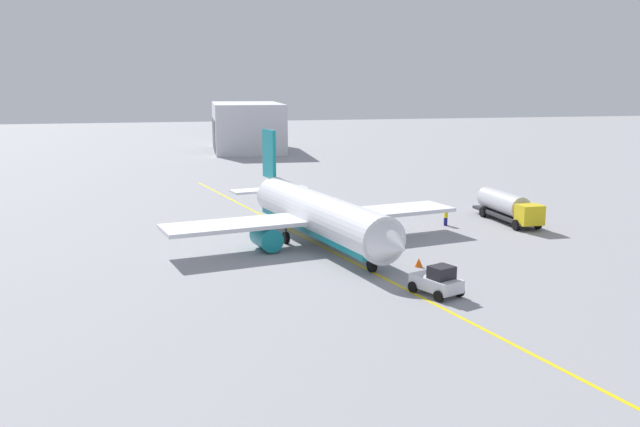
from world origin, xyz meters
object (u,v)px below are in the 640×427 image
pushback_tug (437,281)px  safety_cone_nose (419,262)px  refueling_worker (446,218)px  airplane (318,215)px  safety_cone_wingtip (440,266)px  fuel_tanker (508,206)px

pushback_tug → safety_cone_nose: bearing=168.4°
refueling_worker → safety_cone_nose: size_ratio=2.32×
airplane → safety_cone_wingtip: airplane is taller
airplane → safety_cone_nose: size_ratio=41.78×
pushback_tug → safety_cone_wingtip: (-5.97, 2.81, -0.66)m
airplane → pushback_tug: (16.75, 4.77, -1.73)m
airplane → fuel_tanker: (-5.15, 22.20, -1.01)m
fuel_tanker → pushback_tug: 27.99m
airplane → safety_cone_nose: bearing=33.4°
refueling_worker → safety_cone_nose: 16.93m
pushback_tug → safety_cone_wingtip: 6.63m
refueling_worker → safety_cone_wingtip: 17.45m
airplane → safety_cone_wingtip: bearing=35.1°
refueling_worker → safety_cone_wingtip: (15.79, -7.42, -0.47)m
fuel_tanker → safety_cone_wingtip: size_ratio=15.95×
safety_cone_nose → airplane: bearing=-146.6°
safety_cone_nose → refueling_worker: bearing=148.9°
airplane → safety_cone_nose: 11.61m
airplane → pushback_tug: size_ratio=7.54×
fuel_tanker → safety_cone_nose: 21.68m
airplane → refueling_worker: size_ratio=17.99×
airplane → fuel_tanker: bearing=103.1°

